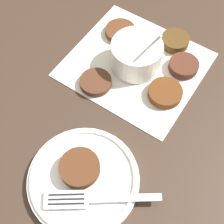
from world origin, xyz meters
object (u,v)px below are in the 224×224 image
object	(u,v)px
sauce_bowl	(136,56)
serving_plate	(83,179)
fork	(90,199)
fritter_on_plate	(80,168)

from	to	relation	value
sauce_bowl	serving_plate	world-z (taller)	sauce_bowl
sauce_bowl	fork	size ratio (longest dim) A/B	0.64
serving_plate	fork	xyz separation A→B (m)	(0.02, -0.03, 0.01)
fork	sauce_bowl	bearing A→B (deg)	95.10
serving_plate	sauce_bowl	bearing A→B (deg)	90.27
fritter_on_plate	sauce_bowl	bearing A→B (deg)	88.01
serving_plate	fritter_on_plate	size ratio (longest dim) A/B	2.76
sauce_bowl	serving_plate	size ratio (longest dim) A/B	0.61
fritter_on_plate	fork	size ratio (longest dim) A/B	0.38
sauce_bowl	fritter_on_plate	size ratio (longest dim) A/B	1.69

